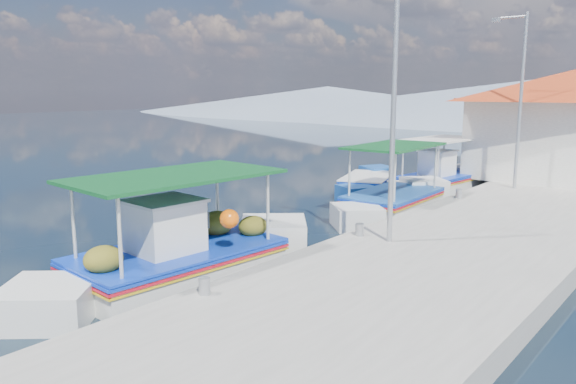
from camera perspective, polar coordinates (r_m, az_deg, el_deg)
The scene contains 9 objects.
ground at distance 14.67m, azimuth -9.86°, elevation -5.44°, with size 160.00×160.00×0.00m, color black.
quay at distance 16.39m, azimuth 20.98°, elevation -3.39°, with size 5.00×44.00×0.50m, color #A19D96.
bollards at distance 16.38m, azimuth 13.26°, elevation -1.55°, with size 0.20×17.20×0.30m.
main_caique at distance 12.01m, azimuth -10.80°, elevation -6.65°, with size 2.61×7.64×2.52m.
caique_green_canopy at distance 18.48m, azimuth 10.71°, elevation -0.99°, with size 2.11×6.58×2.46m.
caique_blue_hull at distance 22.01m, azimuth 8.17°, elevation 0.65°, with size 2.80×5.23×0.98m.
caique_far at distance 22.87m, azimuth 15.15°, elevation 1.16°, with size 2.36×6.52×2.29m.
lamp_post_near at distance 12.82m, azimuth 10.31°, elevation 9.72°, with size 1.21×0.14×6.00m.
lamp_post_far at distance 21.15m, azimuth 22.31°, elevation 9.36°, with size 1.21×0.14×6.00m.
Camera 1 is at (10.68, -9.23, 3.99)m, focal length 35.12 mm.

